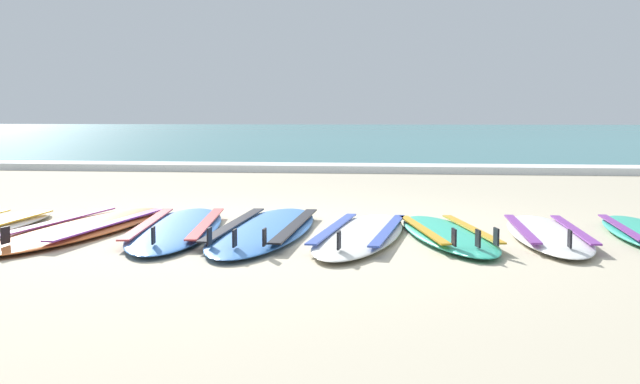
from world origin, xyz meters
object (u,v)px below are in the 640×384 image
surfboard_3 (265,229)px  surfboard_5 (447,234)px  surfboard_1 (84,227)px  surfboard_2 (178,228)px  surfboard_4 (361,234)px  surfboard_6 (547,234)px

surfboard_3 → surfboard_5: bearing=-3.4°
surfboard_1 → surfboard_5: same height
surfboard_2 → surfboard_3: size_ratio=0.97×
surfboard_2 → surfboard_4: bearing=-5.5°
surfboard_4 → surfboard_5: bearing=6.5°
surfboard_2 → surfboard_5: same height
surfboard_2 → surfboard_5: bearing=-1.9°
surfboard_3 → surfboard_5: size_ratio=1.27×
surfboard_4 → surfboard_5: 0.62m
surfboard_1 → surfboard_2: bearing=6.0°
surfboard_4 → surfboard_6: same height
surfboard_1 → surfboard_2: same height
surfboard_6 → surfboard_4: bearing=-172.7°
surfboard_2 → surfboard_4: same height
surfboard_2 → surfboard_5: (2.03, -0.07, 0.00)m
surfboard_5 → surfboard_1: bearing=-179.8°
surfboard_1 → surfboard_2: (0.72, 0.08, 0.00)m
surfboard_3 → surfboard_2: bearing=-178.8°
surfboard_2 → surfboard_1: bearing=-174.0°
surfboard_6 → surfboard_1: bearing=-178.2°
surfboard_1 → surfboard_4: (2.13, -0.06, 0.00)m
surfboard_3 → surfboard_4: bearing=-11.6°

